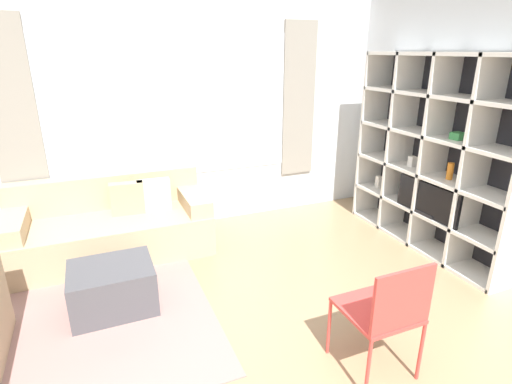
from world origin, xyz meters
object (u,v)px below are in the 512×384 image
Objects in this scene: ottoman at (113,288)px; folding_chair at (386,309)px; couch_main at (113,227)px; shelving_unit at (436,156)px.

folding_chair is (1.58, -1.45, 0.32)m from ottoman.
couch_main is 2.99× the size of ottoman.
shelving_unit reaches higher than ottoman.
ottoman is (-0.08, -1.04, -0.10)m from couch_main.
couch_main is (-3.23, 1.11, -0.71)m from shelving_unit.
shelving_unit is 1.03× the size of couch_main.
folding_chair is at bearing -141.49° from shelving_unit.
ottoman is at bearing -42.55° from folding_chair.
shelving_unit is 3.41m from ottoman.
shelving_unit is 3.48m from couch_main.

